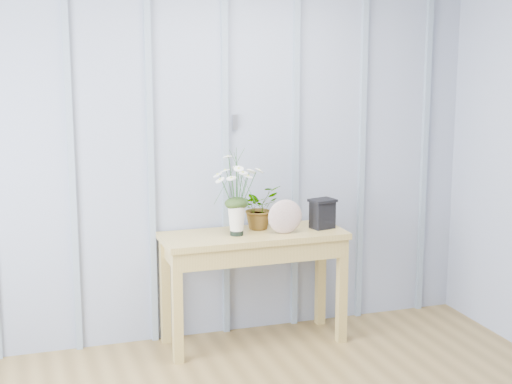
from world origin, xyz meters
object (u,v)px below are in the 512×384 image
object	(u,v)px
sideboard	(254,250)
felt_disc_vessel	(285,217)
carved_box	(322,213)
daisy_vase	(236,183)

from	to	relation	value
sideboard	felt_disc_vessel	world-z (taller)	felt_disc_vessel
felt_disc_vessel	carved_box	distance (m)	0.29
sideboard	daisy_vase	world-z (taller)	daisy_vase
sideboard	daisy_vase	size ratio (longest dim) A/B	2.21
carved_box	daisy_vase	bearing A→B (deg)	179.92
carved_box	felt_disc_vessel	bearing A→B (deg)	-168.10
sideboard	felt_disc_vessel	distance (m)	0.31
felt_disc_vessel	carved_box	xyz separation A→B (m)	(0.29, 0.06, -0.01)
daisy_vase	felt_disc_vessel	bearing A→B (deg)	-11.25
felt_disc_vessel	sideboard	bearing A→B (deg)	161.16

